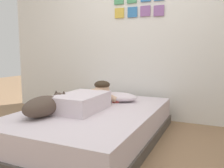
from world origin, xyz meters
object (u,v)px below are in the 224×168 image
at_px(person_lying, 88,98).
at_px(dog, 45,105).
at_px(pillow, 117,97).
at_px(coffee_cup, 116,99).
at_px(cell_phone, 91,112).
at_px(bed, 93,125).

xyz_separation_m(person_lying, dog, (-0.22, -0.47, -0.00)).
relative_size(pillow, coffee_cup, 4.16).
distance_m(dog, cell_phone, 0.47).
bearing_deg(pillow, bed, -97.80).
distance_m(person_lying, coffee_cup, 0.43).
xyz_separation_m(person_lying, cell_phone, (0.15, -0.19, -0.10)).
bearing_deg(dog, pillow, 68.70).
height_order(pillow, person_lying, person_lying).
bearing_deg(pillow, person_lying, -108.10).
distance_m(bed, cell_phone, 0.24).
bearing_deg(cell_phone, person_lying, 128.50).
xyz_separation_m(coffee_cup, cell_phone, (-0.03, -0.58, -0.03)).
bearing_deg(dog, cell_phone, 37.86).
bearing_deg(person_lying, bed, -29.49).
height_order(pillow, dog, dog).
xyz_separation_m(bed, dog, (-0.30, -0.42, 0.28)).
relative_size(bed, cell_phone, 14.45).
distance_m(bed, pillow, 0.59).
relative_size(bed, pillow, 3.89).
relative_size(person_lying, cell_phone, 6.57).
xyz_separation_m(pillow, coffee_cup, (0.02, -0.10, -0.02)).
bearing_deg(dog, coffee_cup, 65.51).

